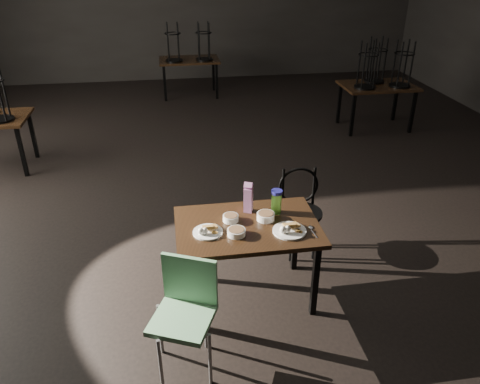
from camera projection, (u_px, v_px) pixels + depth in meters
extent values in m
plane|color=black|center=(238.00, 199.00, 5.85)|extent=(12.00, 12.00, 0.00)
cube|color=black|center=(197.00, 6.00, 10.32)|extent=(10.00, 0.04, 3.20)
cube|color=black|center=(247.00, 227.00, 3.91)|extent=(1.20, 0.80, 0.04)
cube|color=black|center=(190.00, 293.00, 3.74)|extent=(0.05, 0.05, 0.71)
cube|color=black|center=(315.00, 280.00, 3.88)|extent=(0.05, 0.05, 0.71)
cube|color=black|center=(186.00, 248.00, 4.30)|extent=(0.05, 0.05, 0.71)
cube|color=black|center=(295.00, 238.00, 4.44)|extent=(0.05, 0.05, 0.71)
cylinder|color=white|center=(208.00, 232.00, 3.79)|extent=(0.25, 0.25, 0.01)
cube|color=#AA7B3C|center=(208.00, 224.00, 3.80)|extent=(0.09, 0.09, 0.04)
cube|color=#AA7B3C|center=(211.00, 224.00, 3.81)|extent=(0.10, 0.10, 0.03)
ellipsoid|color=white|center=(201.00, 231.00, 3.74)|extent=(0.05, 0.05, 0.06)
ellipsoid|color=white|center=(205.00, 231.00, 3.74)|extent=(0.05, 0.05, 0.06)
cylinder|color=white|center=(289.00, 231.00, 3.81)|extent=(0.28, 0.28, 0.02)
cube|color=#AA7B3C|center=(289.00, 222.00, 3.82)|extent=(0.10, 0.10, 0.05)
cube|color=#AA7B3C|center=(293.00, 222.00, 3.82)|extent=(0.12, 0.12, 0.03)
ellipsoid|color=white|center=(283.00, 230.00, 3.75)|extent=(0.05, 0.05, 0.07)
ellipsoid|color=white|center=(288.00, 229.00, 3.75)|extent=(0.05, 0.05, 0.07)
cylinder|color=white|center=(231.00, 218.00, 3.95)|extent=(0.13, 0.13, 0.05)
cylinder|color=brown|center=(231.00, 216.00, 3.94)|extent=(0.11, 0.11, 0.01)
cylinder|color=white|center=(266.00, 216.00, 3.97)|extent=(0.15, 0.15, 0.06)
cylinder|color=brown|center=(266.00, 214.00, 3.96)|extent=(0.13, 0.13, 0.01)
cylinder|color=white|center=(236.00, 232.00, 3.76)|extent=(0.15, 0.15, 0.05)
cylinder|color=brown|center=(236.00, 230.00, 3.75)|extent=(0.13, 0.13, 0.01)
cube|color=#8D197B|center=(248.00, 200.00, 4.05)|extent=(0.09, 0.09, 0.23)
cube|color=#8D197B|center=(248.00, 186.00, 3.99)|extent=(0.09, 0.09, 0.07)
cylinder|color=#7AEE46|center=(276.00, 203.00, 4.04)|extent=(0.11, 0.11, 0.19)
cylinder|color=navy|center=(277.00, 192.00, 3.99)|extent=(0.13, 0.13, 0.03)
ellipsoid|color=silver|center=(311.00, 227.00, 3.86)|extent=(0.04, 0.06, 0.01)
cube|color=silver|center=(314.00, 234.00, 3.78)|extent=(0.02, 0.13, 0.00)
cylinder|color=black|center=(301.00, 213.00, 4.61)|extent=(0.42, 0.42, 0.03)
torus|color=black|center=(298.00, 186.00, 4.67)|extent=(0.41, 0.05, 0.41)
cylinder|color=black|center=(308.00, 226.00, 4.84)|extent=(0.03, 0.03, 0.47)
cylinder|color=black|center=(285.00, 228.00, 4.81)|extent=(0.03, 0.03, 0.47)
cylinder|color=black|center=(291.00, 241.00, 4.60)|extent=(0.03, 0.03, 0.47)
cylinder|color=black|center=(314.00, 239.00, 4.64)|extent=(0.03, 0.03, 0.47)
cube|color=#69A373|center=(182.00, 319.00, 3.31)|extent=(0.54, 0.54, 0.04)
cube|color=#69A373|center=(190.00, 279.00, 3.37)|extent=(0.39, 0.20, 0.39)
cylinder|color=slate|center=(161.00, 365.00, 3.25)|extent=(0.03, 0.03, 0.48)
cylinder|color=slate|center=(210.00, 359.00, 3.30)|extent=(0.03, 0.03, 0.48)
cylinder|color=slate|center=(160.00, 329.00, 3.55)|extent=(0.03, 0.03, 0.48)
cylinder|color=slate|center=(206.00, 324.00, 3.60)|extent=(0.03, 0.03, 0.48)
cube|color=black|center=(22.00, 152.00, 6.26)|extent=(0.05, 0.05, 0.71)
cube|color=black|center=(33.00, 135.00, 6.82)|extent=(0.05, 0.05, 0.71)
cylinder|color=black|center=(1.00, 119.00, 6.19)|extent=(0.34, 0.34, 0.03)
cylinder|color=black|center=(4.00, 90.00, 6.12)|extent=(0.03, 0.03, 0.70)
cylinder|color=black|center=(0.00, 94.00, 5.94)|extent=(0.03, 0.03, 0.70)
cube|color=black|center=(378.00, 86.00, 7.76)|extent=(1.20, 0.80, 0.04)
cube|color=black|center=(353.00, 115.00, 7.59)|extent=(0.05, 0.05, 0.71)
cube|color=black|center=(413.00, 112.00, 7.73)|extent=(0.05, 0.05, 0.71)
cube|color=black|center=(339.00, 103.00, 8.15)|extent=(0.05, 0.05, 0.71)
cube|color=black|center=(395.00, 101.00, 8.29)|extent=(0.05, 0.05, 0.71)
cylinder|color=black|center=(365.00, 87.00, 7.57)|extent=(0.34, 0.34, 0.03)
torus|color=black|center=(369.00, 56.00, 7.34)|extent=(0.32, 0.32, 0.02)
cylinder|color=black|center=(371.00, 63.00, 7.50)|extent=(0.03, 0.03, 0.70)
cylinder|color=black|center=(359.00, 63.00, 7.48)|extent=(0.03, 0.03, 0.70)
cylinder|color=black|center=(364.00, 66.00, 7.30)|extent=(0.03, 0.03, 0.70)
cylinder|color=black|center=(376.00, 65.00, 7.33)|extent=(0.03, 0.03, 0.70)
cylinder|color=black|center=(399.00, 85.00, 7.66)|extent=(0.34, 0.34, 0.03)
torus|color=black|center=(404.00, 54.00, 7.42)|extent=(0.32, 0.32, 0.02)
cylinder|color=black|center=(406.00, 61.00, 7.58)|extent=(0.03, 0.03, 0.70)
cylinder|color=black|center=(395.00, 62.00, 7.56)|extent=(0.03, 0.03, 0.70)
cylinder|color=black|center=(400.00, 65.00, 7.38)|extent=(0.03, 0.03, 0.70)
cylinder|color=black|center=(412.00, 64.00, 7.41)|extent=(0.03, 0.03, 0.70)
cylinder|color=black|center=(374.00, 81.00, 7.90)|extent=(0.34, 0.34, 0.03)
torus|color=black|center=(378.00, 51.00, 7.67)|extent=(0.32, 0.32, 0.02)
cylinder|color=black|center=(380.00, 58.00, 7.83)|extent=(0.03, 0.03, 0.70)
cylinder|color=black|center=(369.00, 58.00, 7.80)|extent=(0.03, 0.03, 0.70)
cylinder|color=black|center=(374.00, 61.00, 7.63)|extent=(0.03, 0.03, 0.70)
cylinder|color=black|center=(385.00, 60.00, 7.66)|extent=(0.03, 0.03, 0.70)
cube|color=black|center=(189.00, 60.00, 9.47)|extent=(1.20, 0.80, 0.04)
cube|color=black|center=(165.00, 84.00, 9.29)|extent=(0.05, 0.05, 0.71)
cube|color=black|center=(217.00, 81.00, 9.44)|extent=(0.05, 0.05, 0.71)
cube|color=black|center=(164.00, 76.00, 9.85)|extent=(0.05, 0.05, 0.71)
cube|color=black|center=(213.00, 74.00, 10.00)|extent=(0.05, 0.05, 0.71)
cylinder|color=black|center=(174.00, 60.00, 9.28)|extent=(0.34, 0.34, 0.03)
torus|color=black|center=(173.00, 34.00, 9.04)|extent=(0.32, 0.32, 0.02)
cylinder|color=black|center=(178.00, 40.00, 9.21)|extent=(0.03, 0.03, 0.70)
cylinder|color=black|center=(168.00, 41.00, 9.18)|extent=(0.03, 0.03, 0.70)
cylinder|color=black|center=(168.00, 43.00, 9.01)|extent=(0.03, 0.03, 0.70)
cylinder|color=black|center=(178.00, 42.00, 9.04)|extent=(0.03, 0.03, 0.70)
cylinder|color=black|center=(204.00, 59.00, 9.36)|extent=(0.34, 0.34, 0.03)
torus|color=black|center=(204.00, 33.00, 9.13)|extent=(0.32, 0.32, 0.02)
cylinder|color=black|center=(208.00, 40.00, 9.29)|extent=(0.03, 0.03, 0.70)
cylinder|color=black|center=(198.00, 40.00, 9.26)|extent=(0.03, 0.03, 0.70)
cylinder|color=black|center=(199.00, 42.00, 9.09)|extent=(0.03, 0.03, 0.70)
cylinder|color=black|center=(209.00, 41.00, 9.12)|extent=(0.03, 0.03, 0.70)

